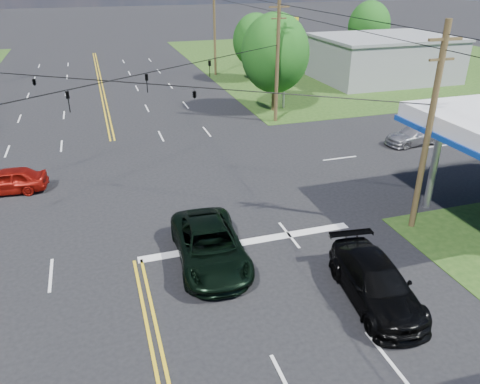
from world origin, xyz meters
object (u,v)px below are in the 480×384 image
object	(u,v)px
pole_se	(429,129)
tree_right_b	(256,41)
tree_far_r	(369,26)
suv_black	(376,283)
tree_right_a	(275,53)
retail_ne	(384,59)
pole_ne	(277,59)
pole_right_far	(215,28)
pickup_dkgreen	(210,245)

from	to	relation	value
pole_se	tree_right_b	size ratio (longest dim) A/B	1.34
tree_far_r	suv_black	size ratio (longest dim) A/B	1.42
tree_right_a	tree_right_b	xyz separation A→B (m)	(2.50, 12.00, -0.65)
retail_ne	tree_right_a	xyz separation A→B (m)	(-16.00, -8.00, 2.67)
pole_ne	suv_black	size ratio (longest dim) A/B	1.77
tree_right_a	tree_far_r	distance (m)	26.91
pole_right_far	pole_ne	bearing A→B (deg)	-90.00
pole_right_far	tree_right_a	xyz separation A→B (m)	(1.00, -16.00, -0.30)
tree_right_a	tree_right_b	size ratio (longest dim) A/B	1.15
retail_ne	suv_black	size ratio (longest dim) A/B	2.60
pole_se	tree_right_a	xyz separation A→B (m)	(1.00, 21.00, -0.05)
pole_se	pole_right_far	distance (m)	37.00
pole_ne	tree_right_a	xyz separation A→B (m)	(1.00, 3.00, -0.05)
pole_right_far	tree_right_b	distance (m)	5.40
pole_ne	tree_far_r	size ratio (longest dim) A/B	1.25
pole_ne	pole_right_far	bearing A→B (deg)	90.00
pole_right_far	tree_right_a	distance (m)	16.03
retail_ne	tree_far_r	xyz separation A→B (m)	(4.00, 10.00, 2.34)
pole_se	tree_right_a	distance (m)	21.02
pole_ne	pickup_dkgreen	size ratio (longest dim) A/B	1.62
pole_se	suv_black	distance (m)	7.67
pickup_dkgreen	suv_black	world-z (taller)	pickup_dkgreen
pole_ne	tree_right_b	xyz separation A→B (m)	(3.50, 15.00, -0.70)
pole_se	pole_ne	distance (m)	18.00
pole_se	pickup_dkgreen	bearing A→B (deg)	-179.88
retail_ne	pole_se	xyz separation A→B (m)	(-17.00, -29.00, 2.72)
tree_right_b	retail_ne	bearing A→B (deg)	-16.50
pole_se	pickup_dkgreen	xyz separation A→B (m)	(-10.06, -0.02, -4.10)
retail_ne	tree_right_b	distance (m)	14.22
retail_ne	suv_black	xyz separation A→B (m)	(-21.80, -33.32, -1.42)
tree_right_a	pole_se	bearing A→B (deg)	-92.73
retail_ne	tree_right_b	xyz separation A→B (m)	(-13.50, 4.00, 2.02)
pole_right_far	pickup_dkgreen	size ratio (longest dim) A/B	1.70
pole_ne	pickup_dkgreen	distance (m)	21.04
pole_se	suv_black	xyz separation A→B (m)	(-4.80, -4.32, -4.14)
tree_right_b	pickup_dkgreen	size ratio (longest dim) A/B	1.20
pickup_dkgreen	suv_black	size ratio (longest dim) A/B	1.09
pole_right_far	tree_far_r	xyz separation A→B (m)	(21.00, 2.00, -0.62)
pickup_dkgreen	pole_ne	bearing A→B (deg)	63.95
retail_ne	pickup_dkgreen	bearing A→B (deg)	-132.99
tree_right_a	tree_right_b	bearing A→B (deg)	78.23
pole_se	tree_right_b	bearing A→B (deg)	83.95
tree_far_r	retail_ne	bearing A→B (deg)	-111.80
tree_right_b	tree_far_r	world-z (taller)	tree_far_r
pickup_dkgreen	suv_black	bearing A→B (deg)	-36.12
pole_se	tree_right_a	world-z (taller)	pole_se
tree_far_r	pickup_dkgreen	bearing A→B (deg)	-128.52
pickup_dkgreen	suv_black	distance (m)	6.79
pole_se	pole_ne	size ratio (longest dim) A/B	1.00
tree_right_a	tree_far_r	size ratio (longest dim) A/B	1.07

